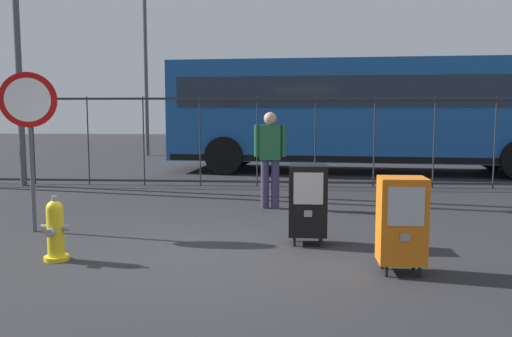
{
  "coord_description": "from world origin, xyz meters",
  "views": [
    {
      "loc": [
        0.84,
        -6.29,
        1.73
      ],
      "look_at": [
        0.3,
        1.2,
        0.9
      ],
      "focal_mm": 38.13,
      "sensor_mm": 36.0,
      "label": 1
    }
  ],
  "objects_px": {
    "fire_hydrant": "(55,230)",
    "pedestrian": "(270,154)",
    "newspaper_box_primary": "(308,200)",
    "street_light_near_right": "(145,51)",
    "stop_sign": "(29,118)",
    "bus_near": "(365,109)",
    "newspaper_box_secondary": "(402,220)"
  },
  "relations": [
    {
      "from": "stop_sign",
      "to": "pedestrian",
      "type": "relative_size",
      "value": 1.34
    },
    {
      "from": "newspaper_box_primary",
      "to": "street_light_near_right",
      "type": "distance_m",
      "value": 14.52
    },
    {
      "from": "newspaper_box_secondary",
      "to": "street_light_near_right",
      "type": "relative_size",
      "value": 0.16
    },
    {
      "from": "newspaper_box_secondary",
      "to": "stop_sign",
      "type": "xyz_separation_m",
      "value": [
        -4.79,
        1.6,
        1.03
      ]
    },
    {
      "from": "newspaper_box_primary",
      "to": "street_light_near_right",
      "type": "height_order",
      "value": "street_light_near_right"
    },
    {
      "from": "pedestrian",
      "to": "fire_hydrant",
      "type": "bearing_deg",
      "value": -123.62
    },
    {
      "from": "fire_hydrant",
      "to": "bus_near",
      "type": "distance_m",
      "value": 10.34
    },
    {
      "from": "fire_hydrant",
      "to": "street_light_near_right",
      "type": "bearing_deg",
      "value": 101.19
    },
    {
      "from": "fire_hydrant",
      "to": "stop_sign",
      "type": "distance_m",
      "value": 2.09
    },
    {
      "from": "newspaper_box_secondary",
      "to": "newspaper_box_primary",
      "type": "bearing_deg",
      "value": 129.0
    },
    {
      "from": "fire_hydrant",
      "to": "pedestrian",
      "type": "bearing_deg",
      "value": 56.38
    },
    {
      "from": "fire_hydrant",
      "to": "pedestrian",
      "type": "distance_m",
      "value": 4.18
    },
    {
      "from": "newspaper_box_secondary",
      "to": "stop_sign",
      "type": "bearing_deg",
      "value": 161.52
    },
    {
      "from": "fire_hydrant",
      "to": "street_light_near_right",
      "type": "relative_size",
      "value": 0.11
    },
    {
      "from": "fire_hydrant",
      "to": "pedestrian",
      "type": "xyz_separation_m",
      "value": [
        2.29,
        3.45,
        0.6
      ]
    },
    {
      "from": "pedestrian",
      "to": "bus_near",
      "type": "distance_m",
      "value": 6.2
    },
    {
      "from": "newspaper_box_primary",
      "to": "newspaper_box_secondary",
      "type": "height_order",
      "value": "same"
    },
    {
      "from": "stop_sign",
      "to": "pedestrian",
      "type": "xyz_separation_m",
      "value": [
        3.24,
        2.06,
        -0.65
      ]
    },
    {
      "from": "newspaper_box_primary",
      "to": "pedestrian",
      "type": "distance_m",
      "value": 2.58
    },
    {
      "from": "newspaper_box_secondary",
      "to": "bus_near",
      "type": "height_order",
      "value": "bus_near"
    },
    {
      "from": "street_light_near_right",
      "to": "bus_near",
      "type": "bearing_deg",
      "value": -32.98
    },
    {
      "from": "newspaper_box_primary",
      "to": "bus_near",
      "type": "xyz_separation_m",
      "value": [
        1.74,
        8.18,
        1.14
      ]
    },
    {
      "from": "pedestrian",
      "to": "street_light_near_right",
      "type": "height_order",
      "value": "street_light_near_right"
    },
    {
      "from": "newspaper_box_primary",
      "to": "fire_hydrant",
      "type": "bearing_deg",
      "value": -161.58
    },
    {
      "from": "stop_sign",
      "to": "bus_near",
      "type": "distance_m",
      "value": 9.55
    },
    {
      "from": "stop_sign",
      "to": "street_light_near_right",
      "type": "xyz_separation_m",
      "value": [
        -1.81,
        12.55,
        2.21
      ]
    },
    {
      "from": "bus_near",
      "to": "pedestrian",
      "type": "bearing_deg",
      "value": -107.72
    },
    {
      "from": "fire_hydrant",
      "to": "street_light_near_right",
      "type": "distance_m",
      "value": 14.62
    },
    {
      "from": "newspaper_box_secondary",
      "to": "street_light_near_right",
      "type": "distance_m",
      "value": 15.95
    },
    {
      "from": "fire_hydrant",
      "to": "stop_sign",
      "type": "bearing_deg",
      "value": 124.31
    },
    {
      "from": "fire_hydrant",
      "to": "newspaper_box_primary",
      "type": "relative_size",
      "value": 0.73
    },
    {
      "from": "fire_hydrant",
      "to": "pedestrian",
      "type": "height_order",
      "value": "pedestrian"
    }
  ]
}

